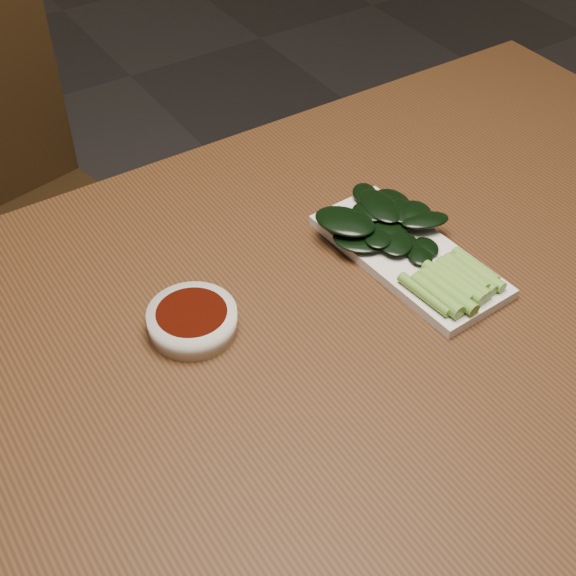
% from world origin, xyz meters
% --- Properties ---
extents(table, '(1.40, 0.80, 0.75)m').
position_xyz_m(table, '(0.00, 0.00, 0.68)').
color(table, '#3F2512').
rests_on(table, ground).
extents(chair_far, '(0.52, 0.52, 0.89)m').
position_xyz_m(chair_far, '(-0.20, 0.74, 0.49)').
color(chair_far, black).
rests_on(chair_far, ground).
extents(sauce_bowl, '(0.11, 0.11, 0.03)m').
position_xyz_m(sauce_bowl, '(-0.15, 0.06, 0.77)').
color(sauce_bowl, silver).
rests_on(sauce_bowl, table).
extents(serving_plate, '(0.13, 0.27, 0.01)m').
position_xyz_m(serving_plate, '(0.14, 0.02, 0.76)').
color(serving_plate, silver).
rests_on(serving_plate, table).
extents(gai_lan, '(0.17, 0.29, 0.03)m').
position_xyz_m(gai_lan, '(0.14, 0.02, 0.78)').
color(gai_lan, '#689F36').
rests_on(gai_lan, serving_plate).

